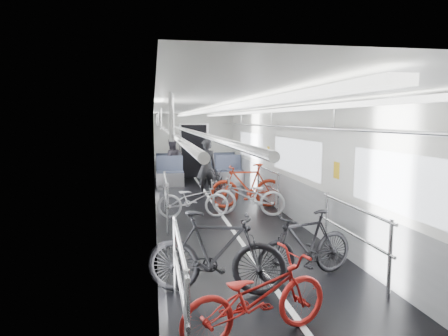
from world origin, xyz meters
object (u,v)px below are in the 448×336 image
object	(u,v)px
bike_right_near	(306,245)
bike_right_mid	(248,196)
bike_left_near	(256,297)
bike_left_mid	(216,253)
bike_right_far	(247,186)
bike_aisle	(219,181)
bike_left_far	(193,199)
person_seated	(172,161)
person_standing	(206,167)

from	to	relation	value
bike_right_near	bike_right_mid	size ratio (longest dim) A/B	0.93
bike_left_near	bike_left_mid	distance (m)	1.11
bike_right_far	bike_aisle	distance (m)	1.81
bike_right_mid	bike_right_far	bearing A→B (deg)	-171.71
bike_left_mid	bike_left_far	xyz separation A→B (m)	(0.12, 4.01, -0.12)
person_seated	bike_aisle	bearing A→B (deg)	109.05
person_standing	bike_left_mid	bearing A→B (deg)	79.08
bike_left_near	bike_left_far	bearing A→B (deg)	-14.37
bike_left_far	bike_right_far	size ratio (longest dim) A/B	0.86
bike_right_mid	bike_aisle	world-z (taller)	bike_right_mid
bike_right_mid	person_standing	size ratio (longest dim) A/B	1.03
bike_right_far	person_standing	distance (m)	2.03
bike_right_near	bike_left_near	bearing A→B (deg)	-53.58
bike_right_near	person_standing	world-z (taller)	person_standing
bike_left_near	person_seated	world-z (taller)	person_seated
bike_right_mid	person_seated	size ratio (longest dim) A/B	1.08
bike_right_near	bike_aisle	xyz separation A→B (m)	(-0.18, 6.26, -0.06)
bike_left_far	bike_aisle	xyz separation A→B (m)	(1.00, 2.53, -0.01)
bike_left_near	person_standing	bearing A→B (deg)	-19.60
bike_right_far	person_standing	size ratio (longest dim) A/B	1.12
bike_left_near	bike_right_mid	xyz separation A→B (m)	(1.13, 5.10, 0.02)
bike_right_near	person_seated	distance (m)	8.93
bike_left_mid	bike_right_near	xyz separation A→B (m)	(1.30, 0.28, -0.06)
bike_right_near	person_standing	distance (m)	6.39
bike_left_near	bike_left_mid	world-z (taller)	bike_left_mid
bike_right_far	bike_left_near	bearing A→B (deg)	-10.29
bike_aisle	bike_right_far	bearing A→B (deg)	-60.02
person_seated	person_standing	bearing A→B (deg)	102.98
bike_left_mid	bike_right_mid	world-z (taller)	bike_left_mid
bike_right_near	bike_right_mid	distance (m)	3.73
person_seated	bike_left_mid	bearing A→B (deg)	83.94
bike_left_near	bike_right_mid	bearing A→B (deg)	-28.30
person_standing	person_seated	distance (m)	2.61
bike_left_near	bike_aisle	distance (m)	7.68
person_standing	person_seated	bearing A→B (deg)	-74.56
bike_left_near	person_seated	size ratio (longest dim) A/B	1.05
bike_left_near	bike_right_far	xyz separation A→B (m)	(1.29, 5.87, 0.12)
bike_right_far	person_seated	bearing A→B (deg)	-156.85
bike_left_mid	person_seated	xyz separation A→B (m)	(-0.13, 9.10, 0.25)
bike_right_mid	person_seated	world-z (taller)	person_seated
bike_left_mid	bike_right_mid	distance (m)	4.25
bike_left_near	bike_left_far	world-z (taller)	bike_left_near
bike_left_far	person_standing	size ratio (longest dim) A/B	0.96
bike_aisle	person_seated	size ratio (longest dim) A/B	0.99
bike_left_far	bike_right_mid	size ratio (longest dim) A/B	0.93
bike_left_mid	bike_aisle	world-z (taller)	bike_left_mid
bike_left_far	bike_right_near	world-z (taller)	bike_right_near
bike_left_near	bike_right_far	bearing A→B (deg)	-28.17
bike_left_far	bike_right_near	xyz separation A→B (m)	(1.18, -3.73, 0.06)
bike_right_mid	person_standing	distance (m)	2.72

